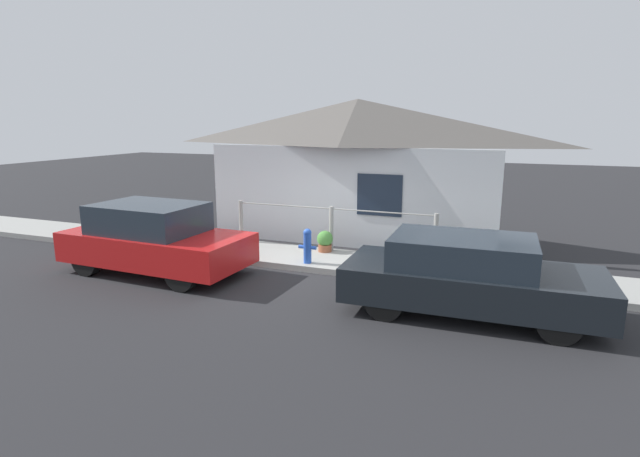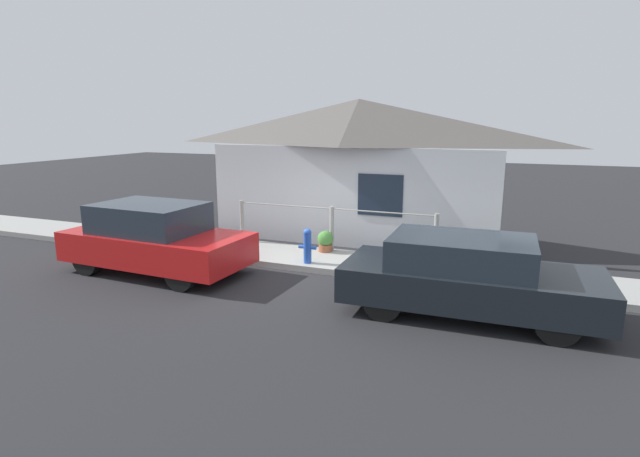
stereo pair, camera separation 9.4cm
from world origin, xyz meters
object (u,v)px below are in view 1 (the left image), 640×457
object	(u,v)px
car_right	(469,276)
fire_hydrant	(307,245)
car_left	(154,239)
potted_plant_near_hydrant	(325,241)

from	to	relation	value
car_right	fire_hydrant	world-z (taller)	car_right
car_left	car_right	bearing A→B (deg)	2.22
potted_plant_near_hydrant	car_right	bearing A→B (deg)	-35.13
car_left	fire_hydrant	distance (m)	3.18
car_left	car_right	size ratio (longest dim) A/B	0.96
car_right	potted_plant_near_hydrant	world-z (taller)	car_right
car_left	potted_plant_near_hydrant	distance (m)	3.75
car_right	fire_hydrant	distance (m)	3.68
car_right	potted_plant_near_hydrant	bearing A→B (deg)	143.53
car_right	fire_hydrant	bearing A→B (deg)	156.75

